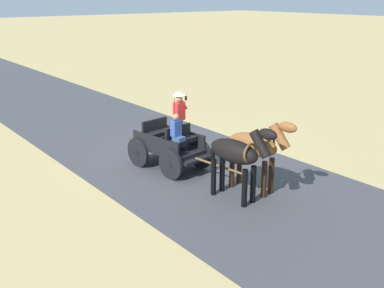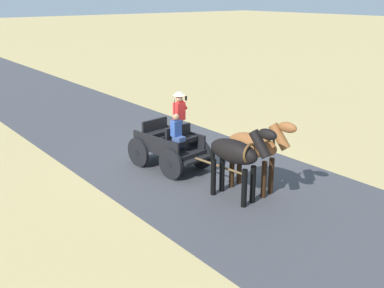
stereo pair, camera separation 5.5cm
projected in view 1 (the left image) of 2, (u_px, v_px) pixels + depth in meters
name	position (u px, v px, depth m)	size (l,w,h in m)	color
ground_plane	(178.00, 161.00, 15.54)	(200.00, 200.00, 0.00)	tan
road_surface	(178.00, 161.00, 15.54)	(6.45, 160.00, 0.01)	#424247
horse_drawn_carriage	(171.00, 144.00, 14.68)	(1.71, 4.51, 2.50)	black
horse_near_side	(256.00, 147.00, 12.78)	(0.83, 2.15, 2.21)	brown
horse_off_side	(237.00, 154.00, 12.23)	(0.75, 2.15, 2.21)	black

